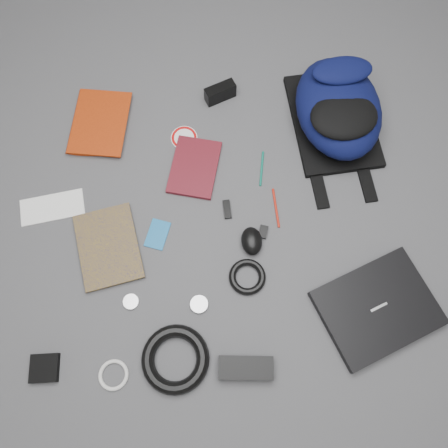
{
  "coord_description": "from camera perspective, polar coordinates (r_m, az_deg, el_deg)",
  "views": [
    {
      "loc": [
        -0.03,
        -0.42,
        1.27
      ],
      "look_at": [
        0.0,
        0.0,
        0.02
      ],
      "focal_mm": 35.0,
      "sensor_mm": 36.0,
      "label": 1
    }
  ],
  "objects": [
    {
      "name": "ground",
      "position": [
        1.34,
        0.0,
        -0.28
      ],
      "size": [
        4.0,
        4.0,
        0.0
      ],
      "primitive_type": "plane",
      "color": "#4F4F51",
      "rests_on": "ground"
    },
    {
      "name": "backpack",
      "position": [
        1.47,
        14.69,
        14.46
      ],
      "size": [
        0.31,
        0.43,
        0.17
      ],
      "primitive_type": null,
      "rotation": [
        0.0,
        0.0,
        0.08
      ],
      "color": "black",
      "rests_on": "ground"
    },
    {
      "name": "laptop",
      "position": [
        1.34,
        19.36,
        -10.29
      ],
      "size": [
        0.38,
        0.34,
        0.03
      ],
      "primitive_type": "cube",
      "rotation": [
        0.0,
        0.0,
        0.37
      ],
      "color": "black",
      "rests_on": "ground"
    },
    {
      "name": "textbook_red",
      "position": [
        1.56,
        -19.13,
        12.58
      ],
      "size": [
        0.22,
        0.27,
        0.03
      ],
      "primitive_type": "imported",
      "rotation": [
        0.0,
        0.0,
        -0.15
      ],
      "color": "#952708",
      "rests_on": "ground"
    },
    {
      "name": "comic_book",
      "position": [
        1.37,
        -18.39,
        -3.78
      ],
      "size": [
        0.22,
        0.27,
        0.02
      ],
      "primitive_type": "imported",
      "rotation": [
        0.0,
        0.0,
        0.2
      ],
      "color": "#B5900C",
      "rests_on": "ground"
    },
    {
      "name": "envelope",
      "position": [
        1.46,
        -21.52,
        2.04
      ],
      "size": [
        0.21,
        0.12,
        0.0
      ],
      "primitive_type": "cube",
      "rotation": [
        0.0,
        0.0,
        0.14
      ],
      "color": "white",
      "rests_on": "ground"
    },
    {
      "name": "dvd_case",
      "position": [
        1.41,
        -3.88,
        7.41
      ],
      "size": [
        0.19,
        0.23,
        0.02
      ],
      "primitive_type": "cube",
      "rotation": [
        0.0,
        0.0,
        -0.25
      ],
      "color": "#4C0E15",
      "rests_on": "ground"
    },
    {
      "name": "compact_camera",
      "position": [
        1.53,
        -0.51,
        16.78
      ],
      "size": [
        0.11,
        0.07,
        0.06
      ],
      "primitive_type": "cube",
      "rotation": [
        0.0,
        0.0,
        0.39
      ],
      "color": "black",
      "rests_on": "ground"
    },
    {
      "name": "sticker_disc",
      "position": [
        1.47,
        -5.23,
        11.15
      ],
      "size": [
        0.09,
        0.09,
        0.0
      ],
      "primitive_type": "cylinder",
      "rotation": [
        0.0,
        0.0,
        0.01
      ],
      "color": "white",
      "rests_on": "ground"
    },
    {
      "name": "pen_teal",
      "position": [
        1.41,
        4.95,
        7.23
      ],
      "size": [
        0.03,
        0.12,
        0.01
      ],
      "primitive_type": "cylinder",
      "rotation": [
        1.57,
        0.0,
        -0.17
      ],
      "color": "#0C6E57",
      "rests_on": "ground"
    },
    {
      "name": "pen_red",
      "position": [
        1.36,
        6.8,
        2.1
      ],
      "size": [
        0.01,
        0.13,
        0.01
      ],
      "primitive_type": "cylinder",
      "rotation": [
        1.57,
        0.0,
        0.04
      ],
      "color": "red",
      "rests_on": "ground"
    },
    {
      "name": "id_badge",
      "position": [
        1.34,
        -8.68,
        -1.34
      ],
      "size": [
        0.09,
        0.11,
        0.0
      ],
      "primitive_type": "cube",
      "rotation": [
        0.0,
        0.0,
        -0.33
      ],
      "color": "#1669A8",
      "rests_on": "ground"
    },
    {
      "name": "usb_black",
      "position": [
        1.35,
        0.41,
        1.93
      ],
      "size": [
        0.02,
        0.06,
        0.01
      ],
      "primitive_type": "cube",
      "rotation": [
        0.0,
        0.0,
        0.05
      ],
      "color": "black",
      "rests_on": "ground"
    },
    {
      "name": "key_fob",
      "position": [
        1.33,
        5.13,
        -1.03
      ],
      "size": [
        0.04,
        0.05,
        0.01
      ],
      "primitive_type": "cube",
      "rotation": [
        0.0,
        0.0,
        -0.3
      ],
      "color": "black",
      "rests_on": "ground"
    },
    {
      "name": "mouse",
      "position": [
        1.3,
        3.63,
        -2.23
      ],
      "size": [
        0.07,
        0.09,
        0.05
      ],
      "primitive_type": "ellipsoid",
      "rotation": [
        0.0,
        0.0,
        0.04
      ],
      "color": "black",
      "rests_on": "ground"
    },
    {
      "name": "headphone_left",
      "position": [
        1.31,
        -12.05,
        -9.9
      ],
      "size": [
        0.05,
        0.05,
        0.01
      ],
      "primitive_type": "cylinder",
      "rotation": [
        0.0,
        0.0,
        0.07
      ],
      "color": "silver",
      "rests_on": "ground"
    },
    {
      "name": "headphone_right",
      "position": [
        1.28,
        -3.27,
        -10.43
      ],
      "size": [
        0.07,
        0.07,
        0.01
      ],
      "primitive_type": "cylinder",
      "rotation": [
        0.0,
        0.0,
        0.33
      ],
      "color": "#A4A4A6",
      "rests_on": "ground"
    },
    {
      "name": "cable_coil",
      "position": [
        1.29,
        3.06,
        -6.9
      ],
      "size": [
        0.14,
        0.14,
        0.02
      ],
      "primitive_type": "torus",
      "rotation": [
        0.0,
        0.0,
        -0.31
      ],
      "color": "black",
      "rests_on": "ground"
    },
    {
      "name": "power_brick",
      "position": [
        1.25,
        2.87,
        -18.26
      ],
      "size": [
        0.15,
        0.07,
        0.04
      ],
      "primitive_type": "cube",
      "rotation": [
        0.0,
        0.0,
        -0.08
      ],
      "color": "black",
      "rests_on": "ground"
    },
    {
      "name": "power_cord_coil",
      "position": [
        1.26,
        -6.37,
        -17.13
      ],
      "size": [
        0.19,
        0.19,
        0.04
      ],
      "primitive_type": "torus",
      "rotation": [
        0.0,
        0.0,
        -0.04
      ],
      "color": "black",
      "rests_on": "ground"
    },
    {
      "name": "pouch",
      "position": [
        1.35,
        -22.39,
        -17.01
      ],
      "size": [
        0.08,
        0.08,
        0.02
      ],
      "primitive_type": "cube",
      "rotation": [
        0.0,
        0.0,
        -0.01
      ],
      "color": "black",
      "rests_on": "ground"
    },
    {
      "name": "white_cable_coil",
      "position": [
        1.3,
        -14.24,
        -18.57
      ],
      "size": [
        0.09,
        0.09,
        0.01
      ],
      "primitive_type": "torus",
      "rotation": [
        0.0,
        0.0,
        0.04
      ],
      "color": "silver",
      "rests_on": "ground"
    }
  ]
}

